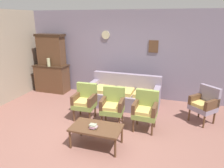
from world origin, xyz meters
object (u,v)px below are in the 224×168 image
object	(u,v)px
floral_couch	(124,95)
book_stack_on_table	(93,127)
armchair_near_cabinet	(85,100)
wingback_chair_by_fireplace	(205,103)
armchair_near_couch_end	(113,105)
armchair_row_middle	(145,109)
vase_on_cabinet	(49,62)
side_cabinet	(52,78)
coffee_table	(96,129)

from	to	relation	value
floral_couch	book_stack_on_table	bearing A→B (deg)	-91.79
armchair_near_cabinet	wingback_chair_by_fireplace	distance (m)	2.92
floral_couch	armchair_near_couch_end	bearing A→B (deg)	-89.86
armchair_near_cabinet	armchair_row_middle	world-z (taller)	same
vase_on_cabinet	book_stack_on_table	xyz separation A→B (m)	(2.59, -2.45, -0.60)
vase_on_cabinet	armchair_near_couch_end	world-z (taller)	vase_on_cabinet
floral_couch	armchair_near_cabinet	xyz separation A→B (m)	(-0.74, -1.06, 0.17)
armchair_near_couch_end	armchair_row_middle	distance (m)	0.78
armchair_near_couch_end	book_stack_on_table	size ratio (longest dim) A/B	5.55
vase_on_cabinet	wingback_chair_by_fireplace	distance (m)	4.83
vase_on_cabinet	armchair_near_cabinet	distance (m)	2.41
side_cabinet	armchair_near_cabinet	xyz separation A→B (m)	(1.96, -1.55, 0.03)
armchair_row_middle	coffee_table	size ratio (longest dim) A/B	0.90
coffee_table	armchair_row_middle	bearing A→B (deg)	49.45
side_cabinet	book_stack_on_table	world-z (taller)	side_cabinet
wingback_chair_by_fireplace	book_stack_on_table	xyz separation A→B (m)	(-2.16, -1.78, -0.04)
side_cabinet	armchair_near_couch_end	bearing A→B (deg)	-30.68
armchair_near_couch_end	armchair_row_middle	bearing A→B (deg)	-0.19
armchair_near_couch_end	armchair_near_cabinet	bearing A→B (deg)	175.62
coffee_table	book_stack_on_table	world-z (taller)	book_stack_on_table
armchair_near_couch_end	coffee_table	size ratio (longest dim) A/B	0.90
floral_couch	armchair_near_couch_end	world-z (taller)	same
side_cabinet	armchair_near_cabinet	distance (m)	2.50
armchair_near_couch_end	wingback_chair_by_fireplace	xyz separation A→B (m)	(2.09, 0.75, 0.00)
floral_couch	armchair_row_middle	xyz separation A→B (m)	(0.78, -1.12, 0.17)
floral_couch	book_stack_on_table	size ratio (longest dim) A/B	12.55
side_cabinet	book_stack_on_table	xyz separation A→B (m)	(2.64, -2.63, -0.01)
armchair_row_middle	coffee_table	bearing A→B (deg)	-130.55
book_stack_on_table	floral_couch	bearing A→B (deg)	88.21
book_stack_on_table	vase_on_cabinet	bearing A→B (deg)	136.62
armchair_near_cabinet	armchair_near_couch_end	world-z (taller)	same
coffee_table	side_cabinet	bearing A→B (deg)	136.14
side_cabinet	wingback_chair_by_fireplace	bearing A→B (deg)	-10.05
wingback_chair_by_fireplace	side_cabinet	bearing A→B (deg)	169.95
armchair_row_middle	vase_on_cabinet	bearing A→B (deg)	157.55
wingback_chair_by_fireplace	book_stack_on_table	size ratio (longest dim) A/B	5.55
side_cabinet	coffee_table	distance (m)	3.70
vase_on_cabinet	armchair_near_couch_end	size ratio (longest dim) A/B	0.30
floral_couch	coffee_table	size ratio (longest dim) A/B	2.04
armchair_near_cabinet	coffee_table	size ratio (longest dim) A/B	0.90
armchair_near_couch_end	coffee_table	bearing A→B (deg)	-92.39
vase_on_cabinet	armchair_row_middle	world-z (taller)	vase_on_cabinet
armchair_near_couch_end	side_cabinet	bearing A→B (deg)	149.32
wingback_chair_by_fireplace	armchair_near_couch_end	bearing A→B (deg)	-160.18
side_cabinet	vase_on_cabinet	world-z (taller)	vase_on_cabinet
vase_on_cabinet	armchair_row_middle	bearing A→B (deg)	-22.45
vase_on_cabinet	coffee_table	size ratio (longest dim) A/B	0.27
floral_couch	armchair_near_cabinet	world-z (taller)	same
side_cabinet	armchair_row_middle	bearing A→B (deg)	-24.79
side_cabinet	armchair_near_couch_end	size ratio (longest dim) A/B	1.28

